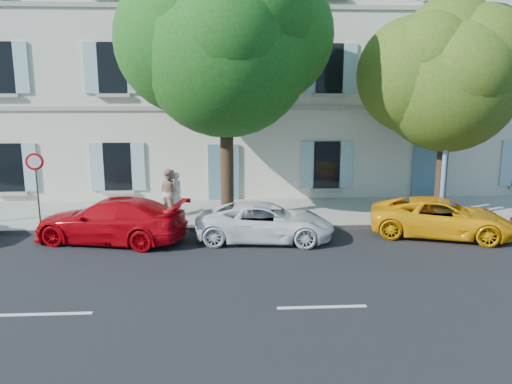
{
  "coord_description": "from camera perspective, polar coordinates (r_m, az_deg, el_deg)",
  "views": [
    {
      "loc": [
        -2.08,
        -14.19,
        4.7
      ],
      "look_at": [
        -1.11,
        2.0,
        1.4
      ],
      "focal_mm": 35.0,
      "sensor_mm": 36.0,
      "label": 1
    }
  ],
  "objects": [
    {
      "name": "ground",
      "position": [
        15.09,
        4.68,
        -6.68
      ],
      "size": [
        90.0,
        90.0,
        0.0
      ],
      "primitive_type": "plane",
      "color": "black"
    },
    {
      "name": "sidewalk",
      "position": [
        19.32,
        2.84,
        -2.37
      ],
      "size": [
        36.0,
        4.5,
        0.15
      ],
      "primitive_type": "cube",
      "color": "#A09E96",
      "rests_on": "ground"
    },
    {
      "name": "kerb",
      "position": [
        17.23,
        3.62,
        -4.07
      ],
      "size": [
        36.0,
        0.16,
        0.16
      ],
      "primitive_type": "cube",
      "color": "#9E998E",
      "rests_on": "ground"
    },
    {
      "name": "building",
      "position": [
        24.51,
        1.48,
        14.54
      ],
      "size": [
        28.0,
        7.0,
        12.0
      ],
      "primitive_type": "cube",
      "color": "beige",
      "rests_on": "ground"
    },
    {
      "name": "car_red_coupe",
      "position": [
        16.39,
        -16.27,
        -3.12
      ],
      "size": [
        5.13,
        3.06,
        1.39
      ],
      "primitive_type": "imported",
      "rotation": [
        0.0,
        0.0,
        4.47
      ],
      "color": "#B7050E",
      "rests_on": "ground"
    },
    {
      "name": "car_white_coupe",
      "position": [
        15.9,
        1.05,
        -3.43
      ],
      "size": [
        4.55,
        2.47,
        1.21
      ],
      "primitive_type": "imported",
      "rotation": [
        0.0,
        0.0,
        1.46
      ],
      "color": "white",
      "rests_on": "ground"
    },
    {
      "name": "car_yellow_supercar",
      "position": [
        17.45,
        20.4,
        -2.74
      ],
      "size": [
        4.93,
        3.4,
        1.25
      ],
      "primitive_type": "imported",
      "rotation": [
        0.0,
        0.0,
        1.25
      ],
      "color": "#FFAE0A",
      "rests_on": "ground"
    },
    {
      "name": "tree_left",
      "position": [
        17.48,
        -3.49,
        15.87
      ],
      "size": [
        5.9,
        5.9,
        9.15
      ],
      "color": "#3A2819",
      "rests_on": "sidewalk"
    },
    {
      "name": "tree_right",
      "position": [
        19.19,
        21.11,
        11.54
      ],
      "size": [
        4.87,
        4.87,
        7.51
      ],
      "color": "#3A2819",
      "rests_on": "sidewalk"
    },
    {
      "name": "road_sign",
      "position": [
        18.27,
        -23.85,
        1.91
      ],
      "size": [
        0.58,
        0.14,
        2.52
      ],
      "color": "#383A3D",
      "rests_on": "sidewalk"
    },
    {
      "name": "street_lamp",
      "position": [
        18.37,
        21.55,
        11.31
      ],
      "size": [
        0.42,
        1.79,
        8.37
      ],
      "color": "#7293BF",
      "rests_on": "sidewalk"
    },
    {
      "name": "pedestrian_a",
      "position": [
        18.81,
        -9.18,
        -0.16
      ],
      "size": [
        0.69,
        0.68,
        1.6
      ],
      "primitive_type": "imported",
      "rotation": [
        0.0,
        0.0,
        3.89
      ],
      "color": "silver",
      "rests_on": "sidewalk"
    },
    {
      "name": "pedestrian_b",
      "position": [
        18.65,
        -9.9,
        -0.02
      ],
      "size": [
        1.08,
        1.05,
        1.76
      ],
      "primitive_type": "imported",
      "rotation": [
        0.0,
        0.0,
        2.49
      ],
      "color": "tan",
      "rests_on": "sidewalk"
    }
  ]
}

